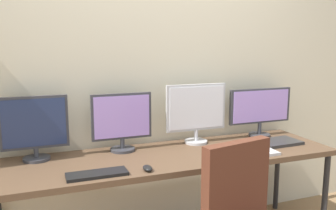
% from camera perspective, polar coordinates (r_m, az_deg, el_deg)
% --- Properties ---
extents(wall_back, '(4.83, 0.10, 2.60)m').
position_cam_1_polar(wall_back, '(2.85, -2.65, 5.36)').
color(wall_back, beige).
rests_on(wall_back, ground_plane).
extents(desk, '(2.43, 0.68, 0.74)m').
position_cam_1_polar(desk, '(2.58, 0.40, -8.93)').
color(desk, brown).
rests_on(desk, ground_plane).
extents(monitor_far_left, '(0.44, 0.18, 0.44)m').
position_cam_1_polar(monitor_far_left, '(2.55, -20.56, -3.26)').
color(monitor_far_left, '#38383D').
rests_on(monitor_far_left, desk).
extents(monitor_center_left, '(0.44, 0.18, 0.43)m').
position_cam_1_polar(monitor_center_left, '(2.61, -7.39, -2.44)').
color(monitor_center_left, '#38383D').
rests_on(monitor_center_left, desk).
extents(monitor_center_right, '(0.50, 0.18, 0.47)m').
position_cam_1_polar(monitor_center_right, '(2.80, 4.53, -0.94)').
color(monitor_center_right, silver).
rests_on(monitor_center_right, desk).
extents(monitor_far_right, '(0.58, 0.18, 0.41)m').
position_cam_1_polar(monitor_far_right, '(3.10, 14.53, -0.61)').
color(monitor_far_right, '#38383D').
rests_on(monitor_far_right, desk).
extents(keyboard_left, '(0.36, 0.13, 0.02)m').
position_cam_1_polar(keyboard_left, '(2.21, -11.28, -10.78)').
color(keyboard_left, black).
rests_on(keyboard_left, desk).
extents(keyboard_right, '(0.33, 0.13, 0.02)m').
position_cam_1_polar(keyboard_right, '(2.62, 13.89, -7.59)').
color(keyboard_right, silver).
rests_on(keyboard_right, desk).
extents(computer_mouse, '(0.06, 0.10, 0.03)m').
position_cam_1_polar(computer_mouse, '(2.25, -3.29, -10.05)').
color(computer_mouse, black).
rests_on(computer_mouse, desk).
extents(laptop_closed, '(0.33, 0.23, 0.02)m').
position_cam_1_polar(laptop_closed, '(2.96, 17.31, -5.67)').
color(laptop_closed, '#2D2D2D').
rests_on(laptop_closed, desk).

